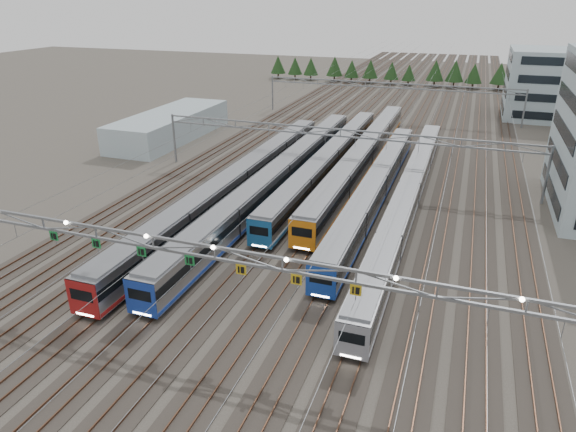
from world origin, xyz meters
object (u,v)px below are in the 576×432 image
(train_d, at_px, (363,156))
(train_e, at_px, (376,187))
(train_c, at_px, (329,160))
(gantry_near, at_px, (214,256))
(gantry_far, at_px, (390,90))
(west_shed, at_px, (170,125))
(train_b, at_px, (280,176))
(depot_bldg_north, at_px, (560,85))
(train_a, at_px, (238,182))
(gantry_mid, at_px, (340,139))
(train_f, at_px, (409,194))

(train_d, distance_m, train_e, 13.86)
(train_e, bearing_deg, train_c, 134.27)
(gantry_near, xyz_separation_m, gantry_far, (0.05, 85.12, -0.70))
(west_shed, bearing_deg, gantry_far, 40.55)
(train_b, distance_m, train_d, 16.48)
(train_e, height_order, depot_bldg_north, depot_bldg_north)
(train_a, relative_size, train_c, 1.09)
(west_shed, bearing_deg, train_b, -34.31)
(depot_bldg_north, bearing_deg, gantry_mid, -121.53)
(train_f, relative_size, west_shed, 2.19)
(train_e, bearing_deg, depot_bldg_north, 66.00)
(gantry_near, bearing_deg, train_c, 92.95)
(train_d, xyz_separation_m, gantry_near, (-2.30, -46.58, 4.83))
(depot_bldg_north, bearing_deg, train_a, -123.91)
(gantry_mid, distance_m, gantry_far, 45.00)
(train_d, height_order, train_f, train_d)
(train_c, bearing_deg, train_a, -122.18)
(train_e, distance_m, gantry_far, 52.26)
(train_d, xyz_separation_m, west_shed, (-39.27, 6.86, 0.22))
(gantry_near, bearing_deg, train_b, 101.56)
(train_a, bearing_deg, train_b, 44.17)
(train_b, distance_m, train_f, 18.01)
(train_a, xyz_separation_m, depot_bldg_north, (46.63, 69.37, 5.20))
(train_b, height_order, gantry_far, gantry_far)
(gantry_mid, bearing_deg, train_c, 130.96)
(train_d, distance_m, gantry_near, 46.89)
(gantry_near, height_order, gantry_far, gantry_near)
(train_b, xyz_separation_m, west_shed, (-30.27, 20.66, 0.26))
(west_shed, bearing_deg, depot_bldg_north, 31.48)
(gantry_far, bearing_deg, train_e, -82.55)
(train_f, xyz_separation_m, gantry_near, (-11.30, -32.36, 5.06))
(train_f, bearing_deg, gantry_near, -109.24)
(gantry_far, bearing_deg, train_d, -86.66)
(train_f, relative_size, depot_bldg_north, 2.99)
(gantry_near, height_order, depot_bldg_north, depot_bldg_north)
(train_e, distance_m, train_f, 4.64)
(train_c, xyz_separation_m, depot_bldg_north, (37.63, 55.06, 5.30))
(depot_bldg_north, bearing_deg, train_b, -122.95)
(train_a, height_order, train_e, train_a)
(gantry_far, bearing_deg, train_c, -93.04)
(gantry_mid, height_order, west_shed, gantry_mid)
(train_a, distance_m, west_shed, 35.93)
(train_c, distance_m, gantry_near, 43.05)
(train_d, distance_m, gantry_far, 38.82)
(train_c, height_order, west_shed, west_shed)
(train_c, xyz_separation_m, gantry_mid, (2.25, -2.59, 4.24))
(train_b, relative_size, depot_bldg_north, 3.07)
(gantry_far, distance_m, west_shed, 48.88)
(train_a, relative_size, depot_bldg_north, 2.83)
(train_c, bearing_deg, gantry_far, 86.96)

